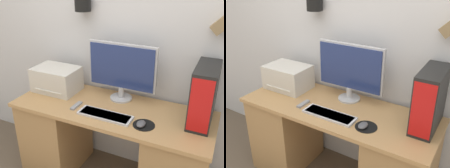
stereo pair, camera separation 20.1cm
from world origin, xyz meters
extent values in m
cube|color=silver|center=(0.00, 0.66, 1.35)|extent=(6.40, 0.05, 2.70)
cylinder|color=black|center=(-0.39, 0.57, 1.52)|extent=(0.14, 0.14, 0.11)
cube|color=tan|center=(0.00, 0.30, 0.75)|extent=(1.62, 0.61, 0.03)
cube|color=#A4794B|center=(-0.57, 0.30, 0.37)|extent=(0.45, 0.56, 0.73)
cylinder|color=#B7B7BC|center=(0.01, 0.49, 0.77)|extent=(0.19, 0.19, 0.02)
cylinder|color=#B7B7BC|center=(0.01, 0.49, 0.83)|extent=(0.05, 0.05, 0.10)
cube|color=#B7B7BC|center=(0.01, 0.49, 1.05)|extent=(0.59, 0.03, 0.39)
cube|color=navy|center=(0.01, 0.48, 1.05)|extent=(0.56, 0.01, 0.36)
cube|color=silver|center=(0.02, 0.16, 0.77)|extent=(0.42, 0.14, 0.02)
cube|color=white|center=(0.02, 0.16, 0.78)|extent=(0.39, 0.12, 0.01)
cylinder|color=black|center=(0.32, 0.17, 0.76)|extent=(0.16, 0.16, 0.00)
ellipsoid|color=#4C4C51|center=(0.31, 0.15, 0.78)|extent=(0.06, 0.09, 0.03)
cube|color=black|center=(0.68, 0.41, 0.98)|extent=(0.16, 0.39, 0.43)
cube|color=red|center=(0.68, 0.22, 0.98)|extent=(0.14, 0.01, 0.38)
cube|color=beige|center=(-0.59, 0.39, 0.87)|extent=(0.39, 0.28, 0.22)
cube|color=white|center=(-0.59, 0.31, 0.81)|extent=(0.28, 0.13, 0.01)
cube|color=gray|center=(-0.26, 0.20, 0.77)|extent=(0.04, 0.14, 0.02)
camera|label=1|loc=(0.80, -1.36, 1.80)|focal=42.00mm
camera|label=2|loc=(0.97, -1.26, 1.80)|focal=42.00mm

